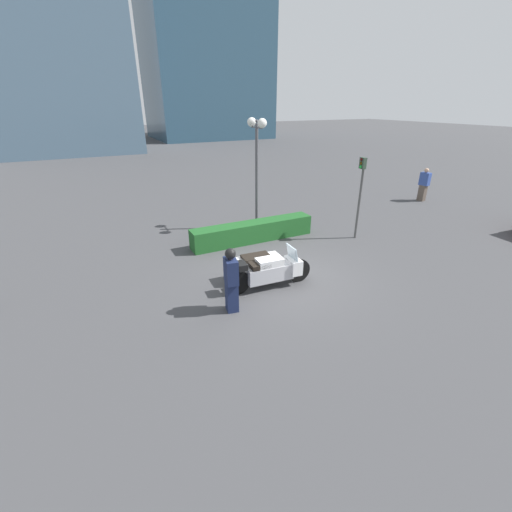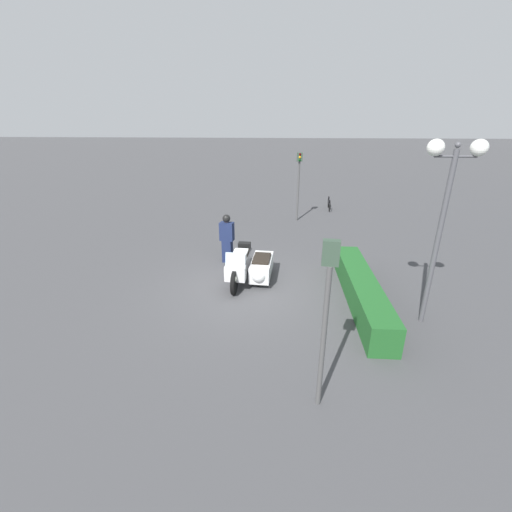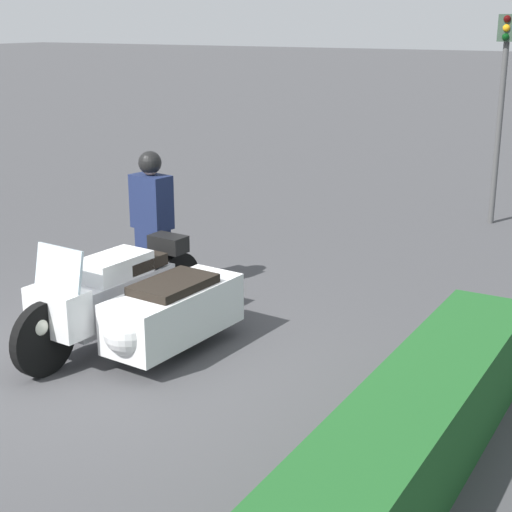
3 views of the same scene
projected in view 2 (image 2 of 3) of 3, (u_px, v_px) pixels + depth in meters
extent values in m
plane|color=#424244|center=(247.00, 288.00, 10.26)|extent=(160.00, 160.00, 0.00)
cylinder|color=black|center=(234.00, 283.00, 9.83)|extent=(0.71, 0.15, 0.71)
cylinder|color=black|center=(245.00, 258.00, 11.59)|extent=(0.71, 0.15, 0.71)
cylinder|color=black|center=(262.00, 270.00, 10.82)|extent=(0.56, 0.14, 0.55)
cube|color=#B7B7BC|center=(240.00, 266.00, 10.66)|extent=(1.38, 0.54, 0.45)
cube|color=white|center=(240.00, 256.00, 10.54)|extent=(0.77, 0.47, 0.24)
cube|color=black|center=(242.00, 253.00, 10.83)|extent=(0.57, 0.46, 0.12)
cube|color=white|center=(235.00, 273.00, 9.93)|extent=(0.36, 0.62, 0.44)
cube|color=silver|center=(235.00, 259.00, 9.82)|extent=(0.15, 0.59, 0.40)
sphere|color=white|center=(234.00, 279.00, 9.73)|extent=(0.18, 0.18, 0.18)
cube|color=white|center=(262.00, 267.00, 10.71)|extent=(1.56, 0.70, 0.50)
sphere|color=white|center=(259.00, 275.00, 10.11)|extent=(0.47, 0.48, 0.48)
cube|color=black|center=(262.00, 258.00, 10.60)|extent=(0.87, 0.57, 0.09)
cube|color=black|center=(244.00, 245.00, 11.29)|extent=(0.27, 0.42, 0.18)
cube|color=#192347|center=(227.00, 251.00, 12.04)|extent=(0.33, 0.37, 0.80)
cube|color=#192347|center=(227.00, 231.00, 11.76)|extent=(0.36, 0.51, 0.64)
sphere|color=tan|center=(226.00, 219.00, 11.60)|extent=(0.22, 0.22, 0.22)
sphere|color=black|center=(226.00, 218.00, 11.59)|extent=(0.27, 0.27, 0.27)
cube|color=#1E5623|center=(361.00, 290.00, 9.36)|extent=(4.85, 0.71, 0.74)
cylinder|color=#4C4C51|center=(437.00, 243.00, 7.87)|extent=(0.12, 0.12, 4.16)
cylinder|color=#4C4C51|center=(456.00, 156.00, 7.14)|extent=(0.05, 0.87, 0.05)
sphere|color=white|center=(479.00, 148.00, 7.05)|extent=(0.35, 0.35, 0.35)
sphere|color=white|center=(436.00, 148.00, 7.10)|extent=(0.35, 0.35, 0.35)
sphere|color=#4C4C51|center=(458.00, 145.00, 7.05)|extent=(0.12, 0.12, 0.12)
cylinder|color=#4C4C4C|center=(323.00, 341.00, 5.65)|extent=(0.09, 0.09, 2.69)
cube|color=#334738|center=(331.00, 253.00, 5.12)|extent=(0.17, 0.28, 0.40)
sphere|color=#410707|center=(332.00, 243.00, 5.13)|extent=(0.11, 0.11, 0.11)
sphere|color=#462D06|center=(331.00, 251.00, 5.18)|extent=(0.11, 0.11, 0.11)
sphere|color=green|center=(330.00, 259.00, 5.23)|extent=(0.11, 0.11, 0.11)
cylinder|color=#4C4C4C|center=(298.00, 192.00, 16.52)|extent=(0.09, 0.09, 2.85)
cube|color=#334738|center=(300.00, 157.00, 15.85)|extent=(0.15, 0.27, 0.40)
sphere|color=#410707|center=(300.00, 154.00, 15.74)|extent=(0.11, 0.11, 0.11)
sphere|color=orange|center=(300.00, 157.00, 15.79)|extent=(0.11, 0.11, 0.11)
sphere|color=#07350F|center=(300.00, 160.00, 15.83)|extent=(0.11, 0.11, 0.11)
torus|color=black|center=(330.00, 206.00, 18.53)|extent=(0.65, 0.09, 0.65)
torus|color=black|center=(329.00, 202.00, 19.40)|extent=(0.65, 0.09, 0.65)
cylinder|color=black|center=(329.00, 203.00, 18.94)|extent=(0.85, 0.11, 0.05)
cylinder|color=black|center=(329.00, 200.00, 19.01)|extent=(0.04, 0.04, 0.31)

